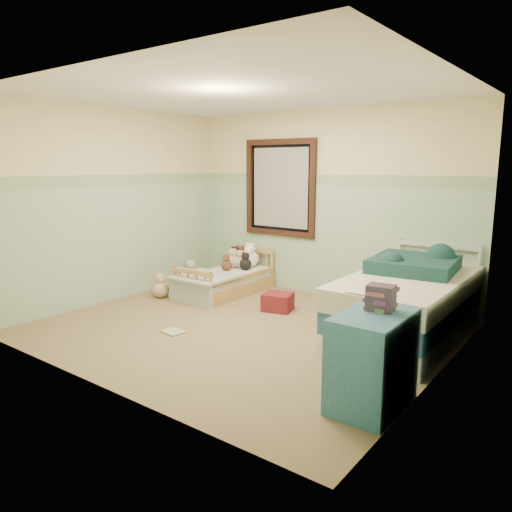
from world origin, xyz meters
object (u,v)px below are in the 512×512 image
Objects in this scene: red_pillow at (278,302)px; floor_book at (173,332)px; toddler_bed_frame at (226,287)px; plush_floor_tan at (161,289)px; plush_floor_cream at (191,275)px; twin_bed_frame at (405,328)px; dresser at (373,360)px.

red_pillow is 1.47× the size of floor_book.
toddler_bed_frame is 0.90m from plush_floor_tan.
toddler_bed_frame reaches higher than floor_book.
toddler_bed_frame is 5.86× the size of plush_floor_cream.
toddler_bed_frame is 1.72m from floor_book.
twin_bed_frame is 1.61m from red_pillow.
dresser is (3.82, -1.97, 0.24)m from plush_floor_cream.
plush_floor_cream is 0.69× the size of red_pillow.
plush_floor_cream reaches higher than twin_bed_frame.
toddler_bed_frame is 0.71× the size of twin_bed_frame.
twin_bed_frame is at bearing 101.41° from dresser.
red_pillow is at bearing 80.67° from floor_book.
dresser is at bearing -31.43° from toddler_bed_frame.
red_pillow is (1.05, -0.25, 0.02)m from toddler_bed_frame.
dresser reaches higher than plush_floor_cream.
plush_floor_tan is (-0.55, -0.72, 0.02)m from toddler_bed_frame.
toddler_bed_frame is 1.08m from red_pillow.
floor_book is at bearing -50.31° from plush_floor_cream.
toddler_bed_frame is 1.94× the size of dresser.
dresser is at bearing -27.36° from plush_floor_cream.
red_pillow is at bearing -12.03° from plush_floor_cream.
plush_floor_tan reaches higher than floor_book.
toddler_bed_frame is at bearing 52.67° from plush_floor_tan.
dresser is 2.40m from floor_book.
plush_floor_cream reaches higher than plush_floor_tan.
plush_floor_cream is (-0.84, 0.15, 0.03)m from toddler_bed_frame.
plush_floor_tan is 0.97× the size of floor_book.
toddler_bed_frame is at bearing -10.35° from plush_floor_cream.
twin_bed_frame is at bearing -6.67° from plush_floor_cream.
toddler_bed_frame is 5.95× the size of floor_book.
floor_book is at bearing -68.83° from toddler_bed_frame.
dresser is at bearing -39.21° from red_pillow.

